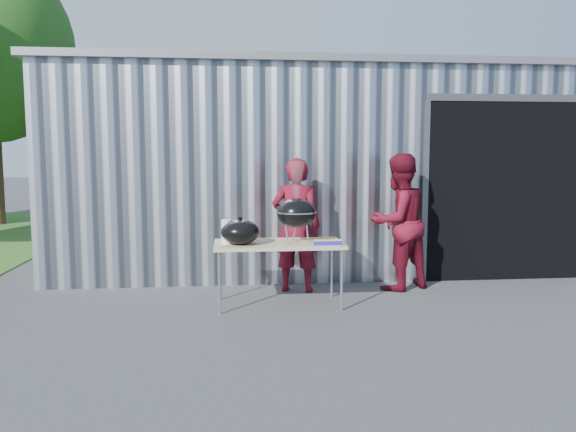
{
  "coord_description": "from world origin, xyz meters",
  "views": [
    {
      "loc": [
        -0.62,
        -5.82,
        1.77
      ],
      "look_at": [
        0.06,
        0.73,
        1.05
      ],
      "focal_mm": 35.0,
      "sensor_mm": 36.0,
      "label": 1
    }
  ],
  "objects": [
    {
      "name": "folding_table",
      "position": [
        -0.06,
        0.64,
        0.71
      ],
      "size": [
        1.5,
        0.75,
        0.75
      ],
      "color": "tan",
      "rests_on": "ground"
    },
    {
      "name": "person_cook",
      "position": [
        0.22,
        1.3,
        0.87
      ],
      "size": [
        0.72,
        0.56,
        1.73
      ],
      "primitive_type": "imported",
      "rotation": [
        0.0,
        0.0,
        2.89
      ],
      "color": "#5D0D1B",
      "rests_on": "ground"
    },
    {
      "name": "foil_box",
      "position": [
        0.48,
        0.39,
        0.78
      ],
      "size": [
        0.32,
        0.06,
        0.06
      ],
      "color": "#221CB9",
      "rests_on": "folding_table"
    },
    {
      "name": "ground",
      "position": [
        0.0,
        0.0,
        0.0
      ],
      "size": [
        80.0,
        80.0,
        0.0
      ],
      "primitive_type": "plane",
      "color": "#3A3A3D"
    },
    {
      "name": "building",
      "position": [
        0.92,
        4.59,
        1.54
      ],
      "size": [
        8.2,
        6.2,
        3.1
      ],
      "color": "silver",
      "rests_on": "ground"
    },
    {
      "name": "white_tub",
      "position": [
        -0.61,
        0.82,
        0.8
      ],
      "size": [
        0.2,
        0.15,
        0.1
      ],
      "primitive_type": "cube",
      "color": "white",
      "rests_on": "folding_table"
    },
    {
      "name": "paper_towels",
      "position": [
        -0.67,
        0.59,
        0.89
      ],
      "size": [
        0.12,
        0.12,
        0.28
      ],
      "primitive_type": "cylinder",
      "color": "white",
      "rests_on": "folding_table"
    },
    {
      "name": "kettle_grill",
      "position": [
        0.15,
        0.64,
        1.17
      ],
      "size": [
        0.47,
        0.47,
        0.94
      ],
      "color": "black",
      "rests_on": "folding_table"
    },
    {
      "name": "person_bystander",
      "position": [
        1.57,
        1.29,
        0.89
      ],
      "size": [
        1.07,
        0.99,
        1.79
      ],
      "primitive_type": "imported",
      "rotation": [
        0.0,
        0.0,
        3.59
      ],
      "color": "#5D0D1B",
      "rests_on": "ground"
    },
    {
      "name": "grill_lid",
      "position": [
        -0.51,
        0.54,
        0.89
      ],
      "size": [
        0.44,
        0.44,
        0.32
      ],
      "color": "black",
      "rests_on": "folding_table"
    }
  ]
}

